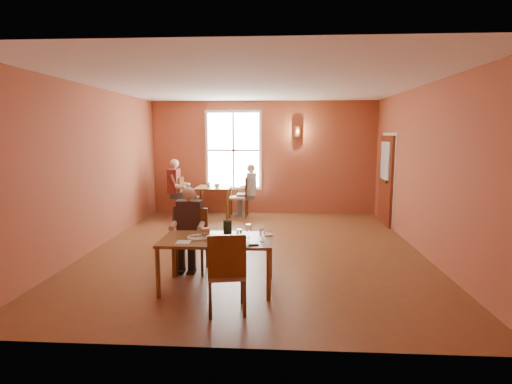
# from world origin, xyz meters

# --- Properties ---
(ground) EXTENTS (6.00, 7.00, 0.01)m
(ground) POSITION_xyz_m (0.00, 0.00, 0.00)
(ground) COLOR brown
(ground) RESTS_ON ground
(wall_back) EXTENTS (6.00, 0.04, 3.00)m
(wall_back) POSITION_xyz_m (0.00, 3.50, 1.50)
(wall_back) COLOR brown
(wall_back) RESTS_ON ground
(wall_front) EXTENTS (6.00, 0.04, 3.00)m
(wall_front) POSITION_xyz_m (0.00, -3.50, 1.50)
(wall_front) COLOR brown
(wall_front) RESTS_ON ground
(wall_left) EXTENTS (0.04, 7.00, 3.00)m
(wall_left) POSITION_xyz_m (-3.00, 0.00, 1.50)
(wall_left) COLOR brown
(wall_left) RESTS_ON ground
(wall_right) EXTENTS (0.04, 7.00, 3.00)m
(wall_right) POSITION_xyz_m (3.00, 0.00, 1.50)
(wall_right) COLOR brown
(wall_right) RESTS_ON ground
(ceiling) EXTENTS (6.00, 7.00, 0.04)m
(ceiling) POSITION_xyz_m (0.00, 0.00, 3.00)
(ceiling) COLOR white
(ceiling) RESTS_ON wall_back
(window) EXTENTS (1.36, 0.10, 1.96)m
(window) POSITION_xyz_m (-0.80, 3.45, 1.70)
(window) COLOR white
(window) RESTS_ON wall_back
(door) EXTENTS (0.12, 1.04, 2.10)m
(door) POSITION_xyz_m (2.94, 2.30, 1.05)
(door) COLOR maroon
(door) RESTS_ON ground
(wall_sconce) EXTENTS (0.16, 0.16, 0.28)m
(wall_sconce) POSITION_xyz_m (0.90, 3.40, 2.20)
(wall_sconce) COLOR brown
(wall_sconce) RESTS_ON wall_back
(main_table) EXTENTS (1.52, 0.86, 0.71)m
(main_table) POSITION_xyz_m (-0.41, -1.94, 0.36)
(main_table) COLOR #602F18
(main_table) RESTS_ON ground
(chair_diner_main) EXTENTS (0.43, 0.43, 0.98)m
(chair_diner_main) POSITION_xyz_m (-0.91, -1.29, 0.49)
(chair_diner_main) COLOR brown
(chair_diner_main) RESTS_ON ground
(diner_main) EXTENTS (0.50, 0.50, 1.26)m
(diner_main) POSITION_xyz_m (-0.91, -1.32, 0.63)
(diner_main) COLOR black
(diner_main) RESTS_ON ground
(chair_empty) EXTENTS (0.51, 0.51, 1.00)m
(chair_empty) POSITION_xyz_m (-0.18, -2.65, 0.50)
(chair_empty) COLOR brown
(chair_empty) RESTS_ON ground
(plate_food) EXTENTS (0.38, 0.38, 0.04)m
(plate_food) POSITION_xyz_m (-0.67, -1.94, 0.73)
(plate_food) COLOR white
(plate_food) RESTS_ON main_table
(sandwich) EXTENTS (0.12, 0.12, 0.11)m
(sandwich) POSITION_xyz_m (-0.57, -1.90, 0.77)
(sandwich) COLOR tan
(sandwich) RESTS_ON main_table
(goblet_a) EXTENTS (0.08, 0.08, 0.19)m
(goblet_a) POSITION_xyz_m (0.01, -1.82, 0.81)
(goblet_a) COLOR silver
(goblet_a) RESTS_ON main_table
(goblet_b) EXTENTS (0.08, 0.08, 0.19)m
(goblet_b) POSITION_xyz_m (0.22, -2.08, 0.81)
(goblet_b) COLOR white
(goblet_b) RESTS_ON main_table
(goblet_c) EXTENTS (0.08, 0.08, 0.19)m
(goblet_c) POSITION_xyz_m (-0.08, -2.11, 0.81)
(goblet_c) COLOR white
(goblet_c) RESTS_ON main_table
(menu_stand) EXTENTS (0.13, 0.08, 0.20)m
(menu_stand) POSITION_xyz_m (-0.29, -1.69, 0.81)
(menu_stand) COLOR #1F3523
(menu_stand) RESTS_ON main_table
(knife) EXTENTS (0.19, 0.06, 0.00)m
(knife) POSITION_xyz_m (-0.49, -2.17, 0.72)
(knife) COLOR white
(knife) RESTS_ON main_table
(napkin) EXTENTS (0.19, 0.19, 0.01)m
(napkin) POSITION_xyz_m (-0.82, -2.16, 0.72)
(napkin) COLOR silver
(napkin) RESTS_ON main_table
(side_plate) EXTENTS (0.18, 0.18, 0.01)m
(side_plate) POSITION_xyz_m (0.27, -1.71, 0.72)
(side_plate) COLOR white
(side_plate) RESTS_ON main_table
(sunglasses) EXTENTS (0.14, 0.06, 0.02)m
(sunglasses) POSITION_xyz_m (0.12, -2.26, 0.72)
(sunglasses) COLOR black
(sunglasses) RESTS_ON main_table
(second_table) EXTENTS (0.88, 0.88, 0.77)m
(second_table) POSITION_xyz_m (-1.27, 2.95, 0.39)
(second_table) COLOR brown
(second_table) RESTS_ON ground
(chair_diner_white) EXTENTS (0.46, 0.46, 1.04)m
(chair_diner_white) POSITION_xyz_m (-0.62, 2.95, 0.52)
(chair_diner_white) COLOR brown
(chair_diner_white) RESTS_ON ground
(diner_white) EXTENTS (0.53, 0.53, 1.31)m
(diner_white) POSITION_xyz_m (-0.59, 2.95, 0.66)
(diner_white) COLOR silver
(diner_white) RESTS_ON ground
(chair_diner_maroon) EXTENTS (0.45, 0.45, 1.02)m
(chair_diner_maroon) POSITION_xyz_m (-1.92, 2.95, 0.51)
(chair_diner_maroon) COLOR #462C14
(chair_diner_maroon) RESTS_ON ground
(diner_maroon) EXTENTS (0.58, 0.58, 1.44)m
(diner_maroon) POSITION_xyz_m (-1.95, 2.95, 0.72)
(diner_maroon) COLOR maroon
(diner_maroon) RESTS_ON ground
(cup_a) EXTENTS (0.16, 0.16, 0.10)m
(cup_a) POSITION_xyz_m (-1.16, 2.82, 0.83)
(cup_a) COLOR silver
(cup_a) RESTS_ON second_table
(cup_b) EXTENTS (0.13, 0.13, 0.11)m
(cup_b) POSITION_xyz_m (-1.42, 3.03, 0.83)
(cup_b) COLOR silver
(cup_b) RESTS_ON second_table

